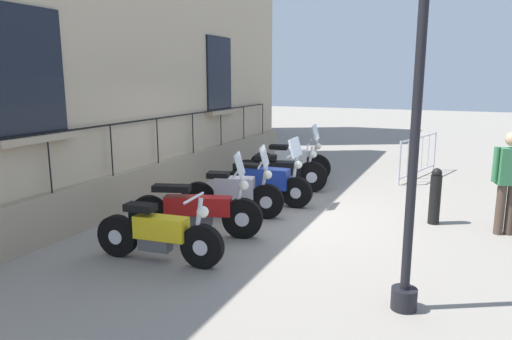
# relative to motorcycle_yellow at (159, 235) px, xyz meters

# --- Properties ---
(ground_plane) EXTENTS (60.00, 60.00, 0.00)m
(ground_plane) POSITION_rel_motorcycle_yellow_xyz_m (0.45, 2.77, -0.39)
(ground_plane) COLOR gray
(building_facade) EXTENTS (0.82, 13.04, 6.09)m
(building_facade) POSITION_rel_motorcycle_yellow_xyz_m (-2.37, 2.77, 2.54)
(building_facade) COLOR tan
(building_facade) RESTS_ON ground_plane
(motorcycle_yellow) EXTENTS (1.91, 0.55, 0.97)m
(motorcycle_yellow) POSITION_rel_motorcycle_yellow_xyz_m (0.00, 0.00, 0.00)
(motorcycle_yellow) COLOR black
(motorcycle_yellow) RESTS_ON ground_plane
(motorcycle_red) EXTENTS (2.10, 0.86, 1.36)m
(motorcycle_red) POSITION_rel_motorcycle_yellow_xyz_m (-0.09, 1.12, 0.03)
(motorcycle_red) COLOR black
(motorcycle_red) RESTS_ON ground_plane
(motorcycle_silver) EXTENTS (1.84, 0.78, 1.31)m
(motorcycle_silver) POSITION_rel_motorcycle_yellow_xyz_m (-0.01, 2.28, 0.05)
(motorcycle_silver) COLOR black
(motorcycle_silver) RESTS_ON ground_plane
(motorcycle_blue) EXTENTS (2.01, 0.72, 1.36)m
(motorcycle_blue) POSITION_rel_motorcycle_yellow_xyz_m (0.16, 3.30, 0.06)
(motorcycle_blue) COLOR black
(motorcycle_blue) RESTS_ON ground_plane
(motorcycle_black) EXTENTS (2.08, 0.86, 1.04)m
(motorcycle_black) POSITION_rel_motorcycle_yellow_xyz_m (0.04, 4.48, 0.02)
(motorcycle_black) COLOR black
(motorcycle_black) RESTS_ON ground_plane
(motorcycle_white) EXTENTS (2.00, 0.67, 1.39)m
(motorcycle_white) POSITION_rel_motorcycle_yellow_xyz_m (-0.08, 5.55, 0.07)
(motorcycle_white) COLOR black
(motorcycle_white) RESTS_ON ground_plane
(crowd_barrier) EXTENTS (0.69, 2.26, 1.05)m
(crowd_barrier) POSITION_rel_motorcycle_yellow_xyz_m (2.73, 7.20, 0.18)
(crowd_barrier) COLOR #B7B7BF
(crowd_barrier) RESTS_ON ground_plane
(bollard) EXTENTS (0.19, 0.19, 0.98)m
(bollard) POSITION_rel_motorcycle_yellow_xyz_m (3.34, 3.33, 0.10)
(bollard) COLOR black
(bollard) RESTS_ON ground_plane
(pedestrian_standing) EXTENTS (0.51, 0.33, 1.67)m
(pedestrian_standing) POSITION_rel_motorcycle_yellow_xyz_m (4.41, 3.20, 0.55)
(pedestrian_standing) COLOR #47382D
(pedestrian_standing) RESTS_ON ground_plane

